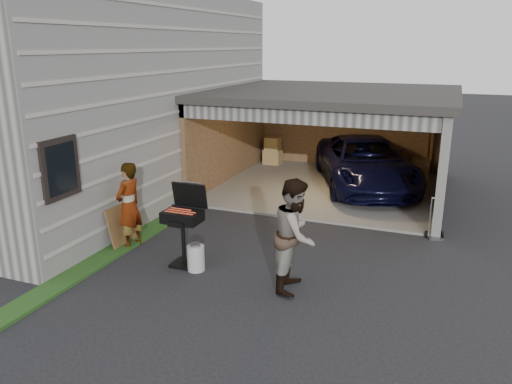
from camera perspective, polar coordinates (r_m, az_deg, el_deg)
ground at (r=9.50m, az=-5.57°, el=-9.33°), size 80.00×80.00×0.00m
house at (r=15.34m, az=-19.51°, el=10.44°), size 7.00×11.00×5.50m
groundcover_strip at (r=9.93m, az=-20.09°, el=-8.94°), size 0.50×8.00×0.06m
garage at (r=14.90m, az=8.87°, el=7.61°), size 6.80×6.30×2.90m
minivan at (r=15.05m, az=12.39°, el=3.06°), size 4.11×5.72×1.45m
woman at (r=10.69m, az=-14.31°, el=-1.51°), size 0.50×0.71×1.83m
man at (r=8.60m, az=4.53°, el=-4.91°), size 0.82×1.02×1.99m
bbq_grill at (r=9.60m, az=-8.28°, el=-3.06°), size 0.71×0.62×1.58m
propane_tank at (r=9.59m, az=-6.88°, el=-7.51°), size 0.35×0.35×0.49m
plywood_panel at (r=10.98m, az=-15.15°, el=-3.74°), size 0.22×0.79×0.87m
hand_truck at (r=11.73m, az=19.80°, el=-4.17°), size 0.42×0.38×0.94m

